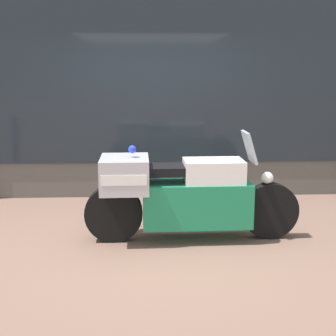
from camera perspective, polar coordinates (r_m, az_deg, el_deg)
The scene contains 4 objects.
ground_plane at distance 5.61m, azimuth -1.53°, elevation -8.28°, with size 60.00×60.00×0.00m, color #7A5B4C.
shop_building at distance 7.27m, azimuth -5.07°, elevation 11.96°, with size 6.47×0.55×3.90m.
window_display at distance 7.46m, azimuth 0.68°, elevation 0.33°, with size 5.21×0.30×1.85m.
paramedic_motorcycle at distance 5.33m, azimuth 1.59°, elevation -3.03°, with size 2.47×0.65×1.26m.
Camera 1 is at (-0.09, -5.27, 1.91)m, focal length 50.00 mm.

